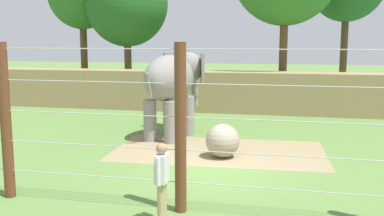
{
  "coord_description": "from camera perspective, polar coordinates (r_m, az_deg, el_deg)",
  "views": [
    {
      "loc": [
        1.92,
        -11.62,
        3.62
      ],
      "look_at": [
        -1.21,
        2.52,
        1.4
      ],
      "focal_mm": 40.69,
      "sensor_mm": 36.0,
      "label": 1
    }
  ],
  "objects": [
    {
      "name": "zookeeper",
      "position": [
        8.69,
        -3.98,
        -9.39
      ],
      "size": [
        0.22,
        0.58,
        1.67
      ],
      "color": "tan",
      "rests_on": "ground"
    },
    {
      "name": "elephant",
      "position": [
        16.57,
        -2.46,
        3.49
      ],
      "size": [
        2.15,
        4.26,
        3.19
      ],
      "color": "gray",
      "rests_on": "ground"
    },
    {
      "name": "tree_far_left",
      "position": [
        27.5,
        -8.55,
        13.4
      ],
      "size": [
        5.01,
        5.01,
        8.56
      ],
      "color": "brown",
      "rests_on": "ground"
    },
    {
      "name": "ground_plane",
      "position": [
        12.32,
        3.0,
        -8.38
      ],
      "size": [
        120.0,
        120.0,
        0.0
      ],
      "primitive_type": "plane",
      "color": "#5B7F3D"
    },
    {
      "name": "cable_fence",
      "position": [
        9.08,
        -0.5,
        -2.77
      ],
      "size": [
        9.78,
        0.25,
        3.62
      ],
      "color": "brown",
      "rests_on": "ground"
    },
    {
      "name": "dirt_patch",
      "position": [
        14.62,
        3.52,
        -5.63
      ],
      "size": [
        7.15,
        4.19,
        0.01
      ],
      "primitive_type": "cube",
      "rotation": [
        0.0,
        0.0,
        0.05
      ],
      "color": "#937F5B",
      "rests_on": "ground"
    },
    {
      "name": "embankment_wall",
      "position": [
        22.63,
        7.54,
        2.09
      ],
      "size": [
        36.0,
        1.8,
        2.08
      ],
      "primitive_type": "cube",
      "color": "#997F56",
      "rests_on": "ground"
    },
    {
      "name": "enrichment_ball",
      "position": [
        13.72,
        4.03,
        -4.3
      ],
      "size": [
        1.07,
        1.07,
        1.07
      ],
      "primitive_type": "sphere",
      "color": "gray",
      "rests_on": "ground"
    }
  ]
}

